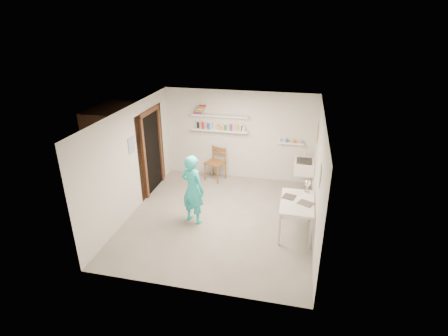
% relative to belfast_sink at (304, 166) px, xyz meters
% --- Properties ---
extents(floor, '(4.00, 4.50, 0.02)m').
position_rel_belfast_sink_xyz_m(floor, '(-1.75, -1.70, -0.71)').
color(floor, slate).
rests_on(floor, ground).
extents(ceiling, '(4.00, 4.50, 0.02)m').
position_rel_belfast_sink_xyz_m(ceiling, '(-1.75, -1.70, 1.71)').
color(ceiling, silver).
rests_on(ceiling, wall_back).
extents(wall_back, '(4.00, 0.02, 2.40)m').
position_rel_belfast_sink_xyz_m(wall_back, '(-1.75, 0.56, 0.50)').
color(wall_back, silver).
rests_on(wall_back, ground).
extents(wall_front, '(4.00, 0.02, 2.40)m').
position_rel_belfast_sink_xyz_m(wall_front, '(-1.75, -3.96, 0.50)').
color(wall_front, silver).
rests_on(wall_front, ground).
extents(wall_left, '(0.02, 4.50, 2.40)m').
position_rel_belfast_sink_xyz_m(wall_left, '(-3.76, -1.70, 0.50)').
color(wall_left, silver).
rests_on(wall_left, ground).
extents(wall_right, '(0.02, 4.50, 2.40)m').
position_rel_belfast_sink_xyz_m(wall_right, '(0.26, -1.70, 0.50)').
color(wall_right, silver).
rests_on(wall_right, ground).
extents(doorway_recess, '(0.02, 0.90, 2.00)m').
position_rel_belfast_sink_xyz_m(doorway_recess, '(-3.74, -0.65, 0.30)').
color(doorway_recess, black).
rests_on(doorway_recess, wall_left).
extents(corridor_box, '(1.40, 1.50, 2.10)m').
position_rel_belfast_sink_xyz_m(corridor_box, '(-4.45, -0.65, 0.35)').
color(corridor_box, brown).
rests_on(corridor_box, ground).
extents(door_lintel, '(0.06, 1.05, 0.10)m').
position_rel_belfast_sink_xyz_m(door_lintel, '(-3.72, -0.65, 1.35)').
color(door_lintel, brown).
rests_on(door_lintel, wall_left).
extents(door_jamb_near, '(0.06, 0.10, 2.00)m').
position_rel_belfast_sink_xyz_m(door_jamb_near, '(-3.72, -1.15, 0.30)').
color(door_jamb_near, brown).
rests_on(door_jamb_near, ground).
extents(door_jamb_far, '(0.06, 0.10, 2.00)m').
position_rel_belfast_sink_xyz_m(door_jamb_far, '(-3.72, -0.15, 0.30)').
color(door_jamb_far, brown).
rests_on(door_jamb_far, ground).
extents(shelf_lower, '(1.50, 0.22, 0.03)m').
position_rel_belfast_sink_xyz_m(shelf_lower, '(-2.25, 0.43, 0.65)').
color(shelf_lower, white).
rests_on(shelf_lower, wall_back).
extents(shelf_upper, '(1.50, 0.22, 0.03)m').
position_rel_belfast_sink_xyz_m(shelf_upper, '(-2.25, 0.43, 1.05)').
color(shelf_upper, white).
rests_on(shelf_upper, wall_back).
extents(ledge_shelf, '(0.70, 0.14, 0.03)m').
position_rel_belfast_sink_xyz_m(ledge_shelf, '(-0.40, 0.47, 0.42)').
color(ledge_shelf, white).
rests_on(ledge_shelf, wall_back).
extents(poster_left, '(0.01, 0.28, 0.36)m').
position_rel_belfast_sink_xyz_m(poster_left, '(-3.74, -1.65, 0.85)').
color(poster_left, '#334C7F').
rests_on(poster_left, wall_left).
extents(poster_right_a, '(0.01, 0.34, 0.42)m').
position_rel_belfast_sink_xyz_m(poster_right_a, '(0.24, 0.10, 0.85)').
color(poster_right_a, '#995933').
rests_on(poster_right_a, wall_right).
extents(poster_right_b, '(0.01, 0.30, 0.38)m').
position_rel_belfast_sink_xyz_m(poster_right_b, '(0.24, -2.25, 0.80)').
color(poster_right_b, '#3F724C').
rests_on(poster_right_b, wall_right).
extents(belfast_sink, '(0.48, 0.60, 0.30)m').
position_rel_belfast_sink_xyz_m(belfast_sink, '(0.00, 0.00, 0.00)').
color(belfast_sink, white).
rests_on(belfast_sink, wall_right).
extents(man, '(0.66, 0.56, 1.55)m').
position_rel_belfast_sink_xyz_m(man, '(-2.29, -1.93, 0.07)').
color(man, '#26C1C0').
rests_on(man, ground).
extents(wall_clock, '(0.27, 0.14, 0.28)m').
position_rel_belfast_sink_xyz_m(wall_clock, '(-2.37, -1.72, 0.33)').
color(wall_clock, '#F4F0A6').
rests_on(wall_clock, man).
extents(wooden_chair, '(0.59, 0.58, 1.01)m').
position_rel_belfast_sink_xyz_m(wooden_chair, '(-2.33, 0.21, -0.20)').
color(wooden_chair, brown).
rests_on(wooden_chair, ground).
extents(work_table, '(0.66, 1.10, 0.73)m').
position_rel_belfast_sink_xyz_m(work_table, '(-0.11, -1.89, -0.33)').
color(work_table, silver).
rests_on(work_table, ground).
extents(desk_lamp, '(0.14, 0.14, 0.14)m').
position_rel_belfast_sink_xyz_m(desk_lamp, '(0.07, -1.45, 0.25)').
color(desk_lamp, white).
rests_on(desk_lamp, work_table).
extents(spray_cans, '(1.31, 0.06, 0.17)m').
position_rel_belfast_sink_xyz_m(spray_cans, '(-2.25, 0.43, 0.75)').
color(spray_cans, black).
rests_on(spray_cans, shelf_lower).
extents(book_stack, '(0.32, 0.14, 0.22)m').
position_rel_belfast_sink_xyz_m(book_stack, '(-2.78, 0.43, 1.18)').
color(book_stack, red).
rests_on(book_stack, shelf_upper).
extents(ledge_pots, '(0.48, 0.07, 0.09)m').
position_rel_belfast_sink_xyz_m(ledge_pots, '(-0.40, 0.47, 0.48)').
color(ledge_pots, silver).
rests_on(ledge_pots, ledge_shelf).
extents(papers, '(0.30, 0.22, 0.02)m').
position_rel_belfast_sink_xyz_m(papers, '(-0.11, -1.89, 0.04)').
color(papers, silver).
rests_on(papers, work_table).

